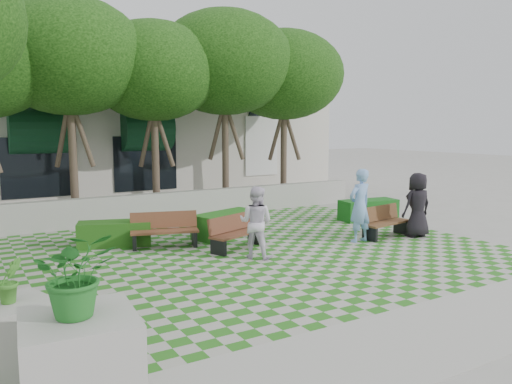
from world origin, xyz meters
TOP-DOWN VIEW (x-y plane):
  - ground at (0.00, 0.00)m, footprint 90.00×90.00m
  - lawn at (0.00, 1.00)m, footprint 12.00×12.00m
  - sidewalk_south at (0.00, -4.70)m, footprint 16.00×2.00m
  - retaining_wall at (0.00, 6.20)m, footprint 15.00×0.36m
  - bench_east at (4.09, 0.50)m, footprint 1.72×0.81m
  - bench_mid at (-0.16, 1.40)m, footprint 1.71×1.09m
  - bench_west at (-1.62, 2.53)m, footprint 1.79×1.03m
  - hedge_east at (5.53, 2.63)m, footprint 2.01×1.03m
  - hedge_midright at (0.31, 2.84)m, footprint 2.11×1.38m
  - hedge_midleft at (-2.68, 3.33)m, footprint 1.96×1.25m
  - planter_front at (-5.10, -4.26)m, footprint 1.23×1.23m
  - planter_back at (-5.60, -2.67)m, footprint 1.12×1.12m
  - person_blue at (3.06, 0.39)m, footprint 0.76×0.53m
  - person_dark at (4.87, 0.03)m, footprint 0.93×0.65m
  - person_white at (-0.16, 0.42)m, footprint 1.02×1.05m
  - tree_row at (-1.86, 5.95)m, footprint 17.70×13.40m
  - building at (0.93, 14.08)m, footprint 18.00×8.92m

SIDE VIEW (x-z plane):
  - ground at x=0.00m, z-range 0.00..0.00m
  - sidewalk_south at x=0.00m, z-range 0.00..0.01m
  - lawn at x=0.00m, z-range 0.01..0.01m
  - hedge_midleft at x=-2.68m, z-range 0.00..0.64m
  - hedge_east at x=5.53m, z-range 0.00..0.67m
  - hedge_midright at x=0.31m, z-range 0.00..0.69m
  - bench_mid at x=-0.16m, z-range -0.02..0.84m
  - bench_east at x=4.09m, z-range -0.02..0.85m
  - bench_west at x=-1.62m, z-range -0.02..0.88m
  - retaining_wall at x=0.00m, z-range 0.00..0.90m
  - planter_back at x=-5.60m, z-range -0.24..1.22m
  - planter_front at x=-5.10m, z-range -0.19..1.83m
  - person_white at x=-0.16m, z-range 0.00..1.70m
  - person_dark at x=4.87m, z-range 0.00..1.81m
  - person_blue at x=3.06m, z-range 0.00..1.97m
  - building at x=0.93m, z-range -0.06..5.09m
  - tree_row at x=-1.86m, z-range 1.47..8.88m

